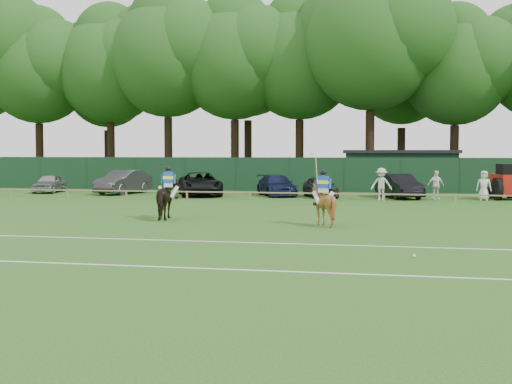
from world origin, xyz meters
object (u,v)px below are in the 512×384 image
(utility_shed, at_px, (401,170))
(sedan_navy, at_px, (277,185))
(horse_chestnut, at_px, (323,205))
(hatch_grey, at_px, (320,187))
(spectator_left, at_px, (381,184))
(estate_black, at_px, (399,186))
(polo_ball, at_px, (414,256))
(suv_black, at_px, (200,184))
(sedan_grey, at_px, (123,182))
(sedan_silver, at_px, (50,183))
(spectator_right, at_px, (484,186))
(horse_dark, at_px, (168,199))
(spectator_mid, at_px, (436,185))
(tractor, at_px, (506,183))

(utility_shed, bearing_deg, sedan_navy, -135.36)
(horse_chestnut, bearing_deg, hatch_grey, -73.94)
(sedan_navy, distance_m, utility_shed, 11.40)
(spectator_left, bearing_deg, estate_black, 56.49)
(polo_ball, bearing_deg, suv_black, 118.95)
(sedan_grey, xyz_separation_m, sedan_navy, (10.75, 0.13, -0.14))
(sedan_silver, bearing_deg, spectator_left, -17.41)
(horse_chestnut, relative_size, spectator_right, 0.93)
(sedan_grey, xyz_separation_m, estate_black, (18.69, -0.53, -0.06))
(sedan_grey, xyz_separation_m, spectator_left, (17.63, -2.57, 0.15))
(hatch_grey, distance_m, spectator_left, 4.25)
(spectator_right, distance_m, utility_shed, 10.82)
(horse_dark, xyz_separation_m, spectator_left, (8.75, 13.60, 0.09))
(suv_black, xyz_separation_m, polo_ball, (13.34, -24.11, -0.74))
(horse_dark, relative_size, spectator_mid, 1.18)
(horse_dark, xyz_separation_m, estate_black, (9.81, 15.63, -0.12))
(sedan_grey, bearing_deg, utility_shed, 32.96)
(spectator_left, height_order, tractor, tractor)
(sedan_navy, height_order, hatch_grey, sedan_navy)
(spectator_left, bearing_deg, suv_black, 165.62)
(polo_ball, bearing_deg, hatch_grey, 102.52)
(suv_black, bearing_deg, estate_black, -20.47)
(spectator_right, bearing_deg, spectator_left, -168.02)
(spectator_right, xyz_separation_m, tractor, (1.43, 1.03, 0.14))
(spectator_left, relative_size, spectator_mid, 1.10)
(sedan_grey, xyz_separation_m, suv_black, (5.76, -0.81, -0.04))
(horse_dark, distance_m, estate_black, 18.46)
(sedan_navy, bearing_deg, sedan_grey, 156.55)
(horse_chestnut, bearing_deg, utility_shed, -87.76)
(horse_chestnut, xyz_separation_m, suv_black, (-9.97, 16.49, -0.05))
(spectator_left, xyz_separation_m, tractor, (7.44, 2.04, 0.06))
(sedan_grey, relative_size, hatch_grey, 1.26)
(horse_chestnut, bearing_deg, sedan_navy, -64.85)
(sedan_navy, bearing_deg, hatch_grey, -42.30)
(horse_chestnut, height_order, spectator_right, spectator_right)
(horse_dark, distance_m, spectator_mid, 18.85)
(sedan_grey, distance_m, polo_ball, 31.41)
(tractor, bearing_deg, horse_dark, -150.29)
(suv_black, bearing_deg, tractor, -20.86)
(horse_dark, xyz_separation_m, polo_ball, (10.21, -8.76, -0.84))
(suv_black, xyz_separation_m, spectator_right, (17.89, -0.74, 0.11))
(spectator_left, distance_m, utility_shed, 10.76)
(sedan_grey, height_order, spectator_mid, spectator_mid)
(horse_dark, bearing_deg, tractor, -148.02)
(horse_chestnut, height_order, sedan_navy, horse_chestnut)
(sedan_navy, bearing_deg, polo_ball, -95.70)
(polo_ball, bearing_deg, utility_shed, 90.46)
(suv_black, height_order, spectator_mid, spectator_mid)
(hatch_grey, height_order, polo_ball, hatch_grey)
(spectator_mid, xyz_separation_m, spectator_right, (2.79, 0.05, 0.01))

